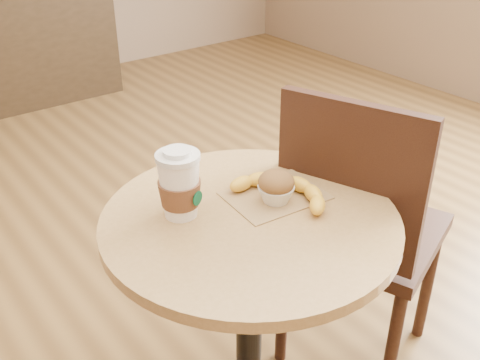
{
  "coord_description": "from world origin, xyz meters",
  "views": [
    {
      "loc": [
        -0.63,
        -0.84,
        1.48
      ],
      "look_at": [
        0.07,
        0.08,
        0.83
      ],
      "focal_mm": 42.0,
      "sensor_mm": 36.0,
      "label": 1
    }
  ],
  "objects_px": {
    "banana": "(283,192)",
    "muffin": "(276,187)",
    "cafe_table": "(249,284)",
    "chair_right": "(359,228)",
    "coffee_cup": "(179,186)"
  },
  "relations": [
    {
      "from": "banana",
      "to": "muffin",
      "type": "bearing_deg",
      "value": 153.86
    },
    {
      "from": "cafe_table",
      "to": "chair_right",
      "type": "distance_m",
      "value": 0.42
    },
    {
      "from": "muffin",
      "to": "banana",
      "type": "bearing_deg",
      "value": -8.03
    },
    {
      "from": "chair_right",
      "to": "muffin",
      "type": "distance_m",
      "value": 0.42
    },
    {
      "from": "coffee_cup",
      "to": "muffin",
      "type": "relative_size",
      "value": 1.87
    },
    {
      "from": "cafe_table",
      "to": "muffin",
      "type": "relative_size",
      "value": 8.13
    },
    {
      "from": "chair_right",
      "to": "coffee_cup",
      "type": "relative_size",
      "value": 5.66
    },
    {
      "from": "muffin",
      "to": "banana",
      "type": "distance_m",
      "value": 0.03
    },
    {
      "from": "muffin",
      "to": "coffee_cup",
      "type": "bearing_deg",
      "value": 156.77
    },
    {
      "from": "chair_right",
      "to": "coffee_cup",
      "type": "xyz_separation_m",
      "value": [
        -0.55,
        0.1,
        0.29
      ]
    },
    {
      "from": "muffin",
      "to": "chair_right",
      "type": "bearing_deg",
      "value": -0.77
    },
    {
      "from": "coffee_cup",
      "to": "chair_right",
      "type": "bearing_deg",
      "value": -32.36
    },
    {
      "from": "chair_right",
      "to": "banana",
      "type": "xyz_separation_m",
      "value": [
        -0.31,
        0.0,
        0.23
      ]
    },
    {
      "from": "cafe_table",
      "to": "chair_right",
      "type": "bearing_deg",
      "value": 0.94
    },
    {
      "from": "coffee_cup",
      "to": "muffin",
      "type": "xyz_separation_m",
      "value": [
        0.22,
        -0.09,
        -0.03
      ]
    }
  ]
}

